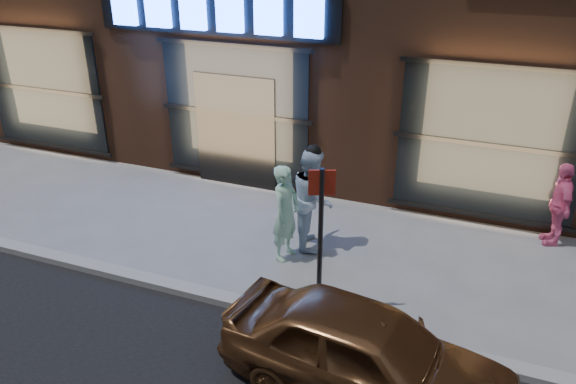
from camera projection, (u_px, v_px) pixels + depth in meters
name	position (u px, v px, depth m)	size (l,w,h in m)	color
ground	(132.00, 279.00, 8.99)	(90.00, 90.00, 0.00)	slate
curb	(131.00, 276.00, 8.96)	(60.00, 0.25, 0.12)	gray
man_bowtie	(286.00, 213.00, 9.26)	(0.61, 0.40, 1.68)	#9ED0AD
man_cap	(313.00, 198.00, 9.62)	(0.87, 0.68, 1.79)	silver
passerby	(559.00, 204.00, 9.72)	(0.89, 0.37, 1.53)	#E45E8F
gold_sedan	(366.00, 354.00, 6.57)	(1.42, 3.54, 1.21)	brown
sign_post	(321.00, 229.00, 7.69)	(0.35, 0.16, 2.27)	#262628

